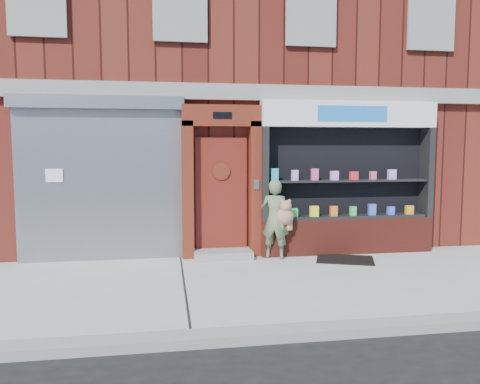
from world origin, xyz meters
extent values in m
plane|color=#9E9E99|center=(0.00, 0.00, 0.00)|extent=(80.00, 80.00, 0.00)
cube|color=gray|center=(0.00, -2.15, 0.06)|extent=(60.00, 0.30, 0.12)
cube|color=#4B1611|center=(0.00, 6.00, 4.00)|extent=(12.00, 8.00, 8.00)
cube|color=gray|center=(0.00, 1.92, 3.15)|extent=(12.00, 0.16, 0.30)
cube|color=black|center=(-1.50, 1.97, 4.80)|extent=(0.90, 0.06, 1.40)
cube|color=gray|center=(-1.50, 1.93, 4.80)|extent=(1.00, 0.06, 1.50)
cube|color=black|center=(1.00, 1.97, 4.80)|extent=(0.90, 0.06, 1.40)
cube|color=gray|center=(1.00, 1.93, 4.80)|extent=(1.00, 0.06, 1.50)
cube|color=black|center=(3.50, 1.97, 4.80)|extent=(0.90, 0.06, 1.40)
cube|color=gray|center=(3.50, 1.93, 4.80)|extent=(1.00, 0.06, 1.50)
cube|color=gray|center=(-3.00, 1.94, 1.40)|extent=(3.00, 0.10, 2.80)
cube|color=slate|center=(-3.00, 1.88, 2.92)|extent=(3.10, 0.30, 0.24)
cube|color=white|center=(-3.80, 1.88, 1.60)|extent=(0.30, 0.01, 0.24)
cube|color=#581B0F|center=(-1.40, 1.86, 1.30)|extent=(0.22, 0.28, 2.60)
cube|color=#581B0F|center=(-0.10, 1.86, 1.30)|extent=(0.22, 0.28, 2.60)
cube|color=#581B0F|center=(-0.75, 1.86, 2.70)|extent=(1.50, 0.28, 0.40)
cube|color=black|center=(-0.75, 1.71, 2.70)|extent=(0.35, 0.01, 0.12)
cube|color=#5D1811|center=(-0.75, 1.97, 1.20)|extent=(1.00, 0.06, 2.20)
cylinder|color=black|center=(-0.75, 1.93, 1.65)|extent=(0.28, 0.02, 0.28)
cylinder|color=#581B0F|center=(-0.75, 1.92, 1.65)|extent=(0.34, 0.02, 0.34)
cube|color=gray|center=(-0.75, 1.70, 0.07)|extent=(1.10, 0.55, 0.15)
cube|color=slate|center=(-0.10, 1.71, 1.40)|extent=(0.10, 0.02, 0.18)
cube|color=maroon|center=(1.75, 1.80, 0.35)|extent=(3.50, 0.40, 0.70)
cube|color=black|center=(0.06, 1.80, 1.60)|extent=(0.12, 0.40, 1.80)
cube|color=black|center=(3.44, 1.80, 1.60)|extent=(0.12, 0.40, 1.80)
cube|color=black|center=(1.75, 1.99, 1.60)|extent=(3.30, 0.03, 1.80)
cube|color=black|center=(1.75, 1.80, 0.73)|extent=(3.20, 0.36, 0.06)
cube|color=black|center=(1.75, 1.80, 1.45)|extent=(3.20, 0.36, 0.04)
cube|color=white|center=(1.75, 1.80, 2.75)|extent=(3.50, 0.40, 0.50)
cube|color=blue|center=(1.75, 1.59, 2.75)|extent=(1.40, 0.01, 0.30)
cube|color=#23ABB1|center=(0.25, 1.72, 0.86)|extent=(0.15, 0.09, 0.21)
cube|color=green|center=(0.65, 1.72, 0.84)|extent=(0.12, 0.09, 0.17)
cube|color=yellow|center=(1.05, 1.72, 0.86)|extent=(0.17, 0.09, 0.20)
cube|color=orange|center=(1.45, 1.72, 0.86)|extent=(0.14, 0.09, 0.20)
cube|color=green|center=(1.85, 1.72, 0.85)|extent=(0.12, 0.09, 0.18)
cube|color=blue|center=(2.25, 1.72, 0.87)|extent=(0.14, 0.09, 0.22)
cube|color=#454AEC|center=(2.65, 1.72, 0.84)|extent=(0.14, 0.09, 0.16)
cube|color=orange|center=(3.05, 1.72, 0.85)|extent=(0.15, 0.09, 0.17)
cube|color=#25A1BD|center=(0.25, 1.72, 1.59)|extent=(0.14, 0.09, 0.24)
cube|color=#C282EA|center=(0.65, 1.72, 1.57)|extent=(0.12, 0.09, 0.20)
cube|color=#D7477F|center=(1.05, 1.72, 1.58)|extent=(0.13, 0.09, 0.23)
cube|color=#CB85F1|center=(1.45, 1.72, 1.56)|extent=(0.15, 0.09, 0.18)
cube|color=red|center=(1.85, 1.72, 1.55)|extent=(0.16, 0.09, 0.16)
cube|color=#D34669|center=(2.25, 1.72, 1.55)|extent=(0.12, 0.09, 0.16)
cube|color=#AC88F5|center=(2.65, 1.72, 1.57)|extent=(0.16, 0.09, 0.20)
imported|color=#5D6E48|center=(0.22, 1.55, 0.75)|extent=(0.65, 0.56, 1.51)
sphere|color=#956A4A|center=(0.40, 1.48, 0.82)|extent=(0.33, 0.33, 0.33)
sphere|color=#956A4A|center=(0.40, 1.42, 1.01)|extent=(0.22, 0.22, 0.22)
sphere|color=#956A4A|center=(0.33, 1.42, 1.10)|extent=(0.08, 0.08, 0.08)
sphere|color=#956A4A|center=(0.47, 1.42, 1.10)|extent=(0.08, 0.08, 0.08)
cylinder|color=#956A4A|center=(0.29, 1.48, 0.65)|extent=(0.08, 0.08, 0.20)
cylinder|color=#956A4A|center=(0.51, 1.48, 0.65)|extent=(0.08, 0.08, 0.20)
cylinder|color=#956A4A|center=(0.33, 1.45, 0.65)|extent=(0.08, 0.08, 0.20)
cylinder|color=#956A4A|center=(0.47, 1.45, 0.65)|extent=(0.08, 0.08, 0.20)
cube|color=black|center=(1.49, 1.19, 0.01)|extent=(1.23, 1.05, 0.03)
camera|label=1|loc=(-1.81, -6.99, 2.11)|focal=35.00mm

